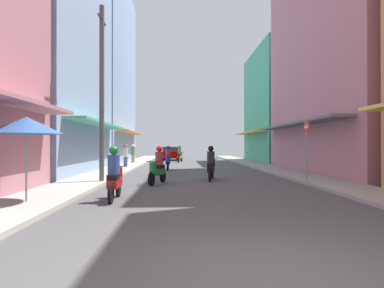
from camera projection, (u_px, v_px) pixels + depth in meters
The scene contains 18 objects.
ground_plane at pixel (196, 170), 20.54m from camera, with size 91.74×91.74×0.00m, color #4C4C4F.
sidewalk_left at pixel (117, 169), 20.35m from camera, with size 2.03×49.70×0.12m, color #ADA89E.
sidewalk_right at pixel (274, 169), 20.72m from camera, with size 2.03×49.70×0.12m, color #9E9991.
building_left_mid at pixel (39, 52), 18.19m from camera, with size 7.05×10.48×13.86m.
building_left_far at pixel (94, 73), 29.89m from camera, with size 7.05×12.04×16.73m.
building_right_mid at pixel (353, 29), 18.62m from camera, with size 7.05×12.82×16.73m.
building_right_far at pixel (286, 107), 30.53m from camera, with size 7.05×9.97×10.61m.
motorbike_black at pixel (211, 165), 14.66m from camera, with size 0.61×1.79×1.58m.
motorbike_green at pixel (158, 167), 13.22m from camera, with size 0.74×1.75×1.58m.
motorbike_blue at pixel (168, 159), 20.87m from camera, with size 0.55×1.81×1.58m.
motorbike_red at pixel (115, 176), 9.30m from camera, with size 0.55×1.81×1.58m.
motorbike_orange at pixel (180, 155), 30.49m from camera, with size 0.64×1.78×1.58m.
parked_car at pixel (171, 153), 34.65m from camera, with size 1.91×4.16×1.45m.
pedestrian_foreground at pixel (126, 156), 22.85m from camera, with size 0.34×0.34×1.67m.
pedestrian_midway at pixel (133, 153), 27.81m from camera, with size 0.44×0.44×1.72m.
vendor_umbrella at pixel (26, 125), 8.42m from camera, with size 1.87×1.87×2.34m.
utility_pole at pixel (102, 93), 13.30m from camera, with size 0.20×1.20×7.42m.
street_sign_no_entry at pixel (306, 142), 13.12m from camera, with size 0.07×0.60×2.65m.
Camera 1 is at (-1.01, -3.67, 1.59)m, focal length 29.99 mm.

